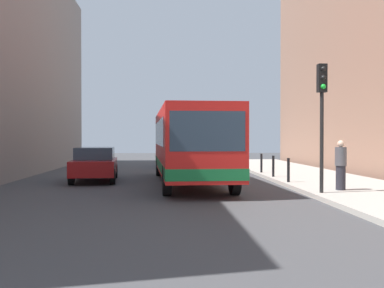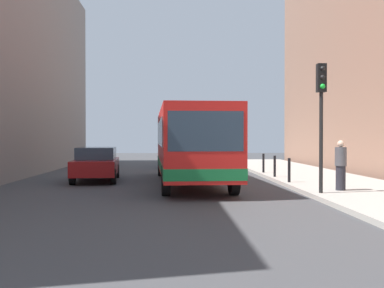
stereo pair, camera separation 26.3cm
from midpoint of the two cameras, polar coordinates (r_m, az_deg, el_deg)
name	(u,v)px [view 2 (the right image)]	position (r m, az deg, el deg)	size (l,w,h in m)	color
ground_plane	(204,189)	(16.95, 1.93, -5.67)	(80.00, 80.00, 0.00)	#424244
sidewalk	(348,187)	(18.18, 19.23, -5.04)	(4.40, 40.00, 0.15)	#ADA89E
bus	(190,142)	(19.09, 0.12, 0.25)	(3.00, 11.12, 3.00)	red
car_beside_bus	(96,163)	(20.54, -11.46, -2.36)	(2.12, 4.52, 1.48)	maroon
car_behind_bus	(181,155)	(29.72, -1.14, -1.37)	(2.09, 4.51, 1.48)	#A5A8AD
traffic_light	(321,103)	(15.14, 16.28, 4.92)	(0.28, 0.33, 4.10)	black
bollard_near	(289,170)	(18.50, 12.40, -3.20)	(0.11, 0.11, 0.95)	black
bollard_mid	(275,166)	(20.94, 10.61, -2.73)	(0.11, 0.11, 0.95)	black
bollard_far	(263,163)	(23.39, 9.20, -2.36)	(0.11, 0.11, 0.95)	black
pedestrian_near_signal	(341,165)	(16.11, 18.46, -2.55)	(0.38, 0.38, 1.67)	#26262D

